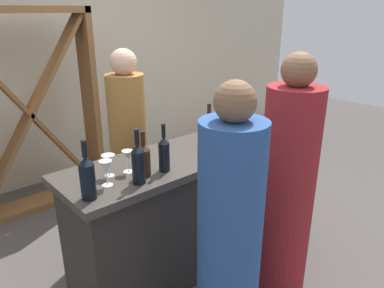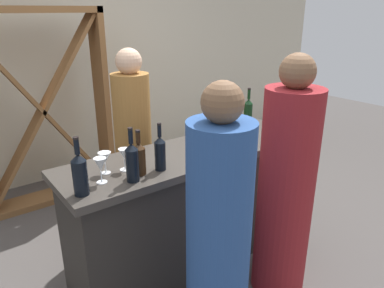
% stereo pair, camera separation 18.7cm
% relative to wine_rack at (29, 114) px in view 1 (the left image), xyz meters
% --- Properties ---
extents(ground_plane, '(12.00, 12.00, 0.00)m').
position_rel_wine_rack_xyz_m(ground_plane, '(0.56, -1.65, -0.94)').
color(ground_plane, '#4C4744').
extents(back_wall, '(8.00, 0.10, 2.80)m').
position_rel_wine_rack_xyz_m(back_wall, '(0.56, 0.55, 0.46)').
color(back_wall, beige).
rests_on(back_wall, ground).
extents(bar_counter, '(1.91, 0.58, 0.92)m').
position_rel_wine_rack_xyz_m(bar_counter, '(0.56, -1.65, -0.48)').
color(bar_counter, '#2A2723').
rests_on(bar_counter, ground).
extents(wine_rack, '(1.30, 0.28, 1.89)m').
position_rel_wine_rack_xyz_m(wine_rack, '(0.00, 0.00, 0.00)').
color(wine_rack, brown).
rests_on(wine_rack, ground).
extents(wine_bottle_leftmost_near_black, '(0.08, 0.08, 0.33)m').
position_rel_wine_rack_xyz_m(wine_bottle_leftmost_near_black, '(-0.30, -1.81, 0.10)').
color(wine_bottle_leftmost_near_black, black).
rests_on(wine_bottle_leftmost_near_black, bar_counter).
extents(wine_bottle_second_left_near_black, '(0.08, 0.08, 0.33)m').
position_rel_wine_rack_xyz_m(wine_bottle_second_left_near_black, '(-0.00, -1.83, 0.10)').
color(wine_bottle_second_left_near_black, black).
rests_on(wine_bottle_second_left_near_black, bar_counter).
extents(wine_bottle_center_amber_brown, '(0.08, 0.08, 0.28)m').
position_rel_wine_rack_xyz_m(wine_bottle_center_amber_brown, '(0.07, -1.77, 0.08)').
color(wine_bottle_center_amber_brown, '#331E0F').
rests_on(wine_bottle_center_amber_brown, bar_counter).
extents(wine_bottle_second_right_near_black, '(0.07, 0.07, 0.30)m').
position_rel_wine_rack_xyz_m(wine_bottle_second_right_near_black, '(0.21, -1.79, 0.09)').
color(wine_bottle_second_right_near_black, black).
rests_on(wine_bottle_second_right_near_black, bar_counter).
extents(wine_bottle_rightmost_amber_brown, '(0.08, 0.08, 0.30)m').
position_rel_wine_rack_xyz_m(wine_bottle_rightmost_amber_brown, '(0.76, -1.62, 0.09)').
color(wine_bottle_rightmost_amber_brown, '#331E0F').
rests_on(wine_bottle_rightmost_amber_brown, bar_counter).
extents(wine_bottle_far_right_dark_green, '(0.07, 0.07, 0.33)m').
position_rel_wine_rack_xyz_m(wine_bottle_far_right_dark_green, '(1.29, -1.47, 0.10)').
color(wine_bottle_far_right_dark_green, black).
rests_on(wine_bottle_far_right_dark_green, bar_counter).
extents(wine_glass_near_left, '(0.07, 0.07, 0.15)m').
position_rel_wine_rack_xyz_m(wine_glass_near_left, '(-0.16, -1.74, 0.08)').
color(wine_glass_near_left, white).
rests_on(wine_glass_near_left, bar_counter).
extents(wine_glass_near_center, '(0.07, 0.07, 0.15)m').
position_rel_wine_rack_xyz_m(wine_glass_near_center, '(0.98, -1.70, 0.08)').
color(wine_glass_near_center, white).
rests_on(wine_glass_near_center, bar_counter).
extents(wine_glass_near_right, '(0.07, 0.07, 0.14)m').
position_rel_wine_rack_xyz_m(wine_glass_near_right, '(0.03, -1.66, 0.08)').
color(wine_glass_near_right, white).
rests_on(wine_glass_near_right, bar_counter).
extents(wine_glass_far_left, '(0.08, 0.08, 0.14)m').
position_rel_wine_rack_xyz_m(wine_glass_far_left, '(-0.09, -1.63, 0.07)').
color(wine_glass_far_left, white).
rests_on(wine_glass_far_left, bar_counter).
extents(wine_glass_far_center, '(0.07, 0.07, 0.15)m').
position_rel_wine_rack_xyz_m(wine_glass_far_center, '(0.98, -1.53, 0.08)').
color(wine_glass_far_center, white).
rests_on(wine_glass_far_center, bar_counter).
extents(wine_glass_far_right, '(0.07, 0.07, 0.15)m').
position_rel_wine_rack_xyz_m(wine_glass_far_right, '(1.08, -1.44, 0.08)').
color(wine_glass_far_right, white).
rests_on(wine_glass_far_right, bar_counter).
extents(person_left_guest, '(0.37, 0.37, 1.63)m').
position_rel_wine_rack_xyz_m(person_left_guest, '(0.87, -2.25, -0.19)').
color(person_left_guest, maroon).
rests_on(person_left_guest, ground).
extents(person_center_guest, '(0.39, 0.39, 1.56)m').
position_rel_wine_rack_xyz_m(person_center_guest, '(0.21, -2.35, -0.22)').
color(person_center_guest, '#284C8C').
rests_on(person_center_guest, ground).
extents(person_right_guest, '(0.34, 0.34, 1.58)m').
position_rel_wine_rack_xyz_m(person_right_guest, '(0.44, -0.99, -0.20)').
color(person_right_guest, '#9E6B33').
rests_on(person_right_guest, ground).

